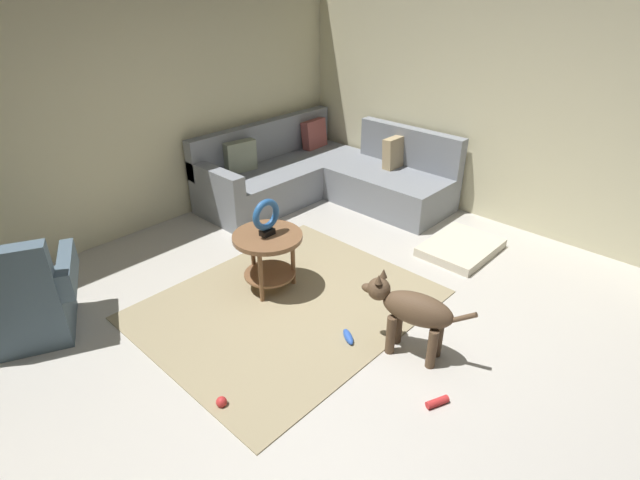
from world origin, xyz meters
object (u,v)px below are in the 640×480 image
(dog_toy_rope, at_px, (437,402))
(dog_toy_bone, at_px, (348,337))
(dog_bed_mat, at_px, (461,248))
(sectional_couch, at_px, (322,176))
(dog_toy_ball, at_px, (221,402))
(side_table, at_px, (268,247))
(dog, at_px, (411,310))
(torus_sculpture, at_px, (266,217))
(armchair, at_px, (22,302))

(dog_toy_rope, bearing_deg, dog_toy_bone, 83.55)
(dog_bed_mat, bearing_deg, sectional_couch, 89.64)
(dog_toy_ball, relative_size, dog_toy_bone, 0.40)
(side_table, distance_m, dog_toy_rope, 1.87)
(sectional_couch, distance_m, dog_toy_ball, 3.43)
(side_table, distance_m, dog, 1.38)
(dog_bed_mat, bearing_deg, dog, -164.29)
(side_table, distance_m, dog_bed_mat, 2.02)
(side_table, relative_size, dog_toy_rope, 3.76)
(dog, bearing_deg, dog_toy_rope, -137.78)
(dog_toy_ball, bearing_deg, side_table, 35.02)
(dog_toy_bone, bearing_deg, dog, -63.33)
(torus_sculpture, relative_size, dog, 0.39)
(armchair, bearing_deg, dog_toy_rope, -34.45)
(dog, bearing_deg, dog_toy_bone, 103.01)
(dog, bearing_deg, side_table, 82.03)
(dog, xyz_separation_m, dog_toy_bone, (-0.20, 0.40, -0.35))
(sectional_couch, xyz_separation_m, side_table, (-1.77, -1.01, 0.12))
(side_table, distance_m, dog_toy_bone, 1.05)
(dog_bed_mat, height_order, dog, dog)
(torus_sculpture, relative_size, dog_bed_mat, 0.41)
(side_table, xyz_separation_m, dog_bed_mat, (1.75, -0.92, -0.37))
(dog_toy_ball, xyz_separation_m, dog_toy_rope, (0.97, -1.02, -0.01))
(sectional_couch, relative_size, side_table, 3.75)
(side_table, height_order, dog_toy_rope, side_table)
(side_table, height_order, dog, dog)
(dog_bed_mat, distance_m, dog, 1.71)
(armchair, bearing_deg, dog_toy_bone, -22.49)
(side_table, relative_size, dog_toy_bone, 3.33)
(dog, relative_size, dog_toy_ball, 11.51)
(dog_toy_ball, distance_m, dog_toy_rope, 1.41)
(armchair, height_order, side_table, armchair)
(torus_sculpture, xyz_separation_m, dog_toy_ball, (-1.13, -0.79, -0.68))
(side_table, xyz_separation_m, dog_toy_bone, (-0.07, -0.97, -0.39))
(armchair, distance_m, side_table, 1.91)
(dog_bed_mat, distance_m, dog_toy_ball, 2.89)
(dog, height_order, dog_toy_ball, dog)
(dog_toy_ball, bearing_deg, dog_toy_rope, -46.45)
(armchair, height_order, dog, armchair)
(sectional_couch, height_order, dog_toy_ball, sectional_couch)
(dog, distance_m, dog_toy_ball, 1.44)
(sectional_couch, xyz_separation_m, dog_bed_mat, (-0.01, -1.93, -0.25))
(side_table, xyz_separation_m, torus_sculpture, (0.00, -0.00, 0.29))
(torus_sculpture, xyz_separation_m, dog_bed_mat, (1.75, -0.92, -0.67))
(dog_toy_rope, bearing_deg, sectional_couch, 55.73)
(side_table, height_order, dog_bed_mat, side_table)
(armchair, bearing_deg, dog, -24.88)
(armchair, xyz_separation_m, dog_toy_ball, (0.58, -1.64, -0.29))
(armchair, height_order, dog_bed_mat, armchair)
(dog_toy_ball, xyz_separation_m, dog_toy_bone, (1.07, -0.18, -0.01))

